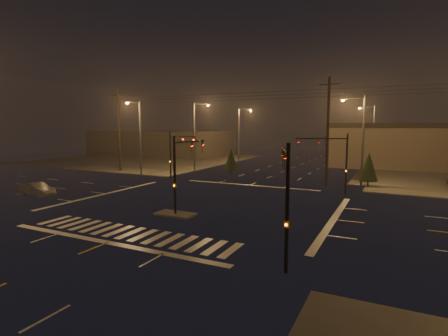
{
  "coord_description": "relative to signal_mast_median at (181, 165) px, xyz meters",
  "views": [
    {
      "loc": [
        14.74,
        -25.62,
        6.75
      ],
      "look_at": [
        1.1,
        2.16,
        3.0
      ],
      "focal_mm": 28.0,
      "sensor_mm": 36.0,
      "label": 1
    }
  ],
  "objects": [
    {
      "name": "conifer_3",
      "position": [
        -5.38,
        20.56,
        -1.55
      ],
      "size": [
        1.93,
        1.93,
        3.72
      ],
      "color": "black",
      "rests_on": "ground"
    },
    {
      "name": "utility_pole_1",
      "position": [
        8.0,
        17.07,
        2.38
      ],
      "size": [
        2.2,
        0.32,
        12.0
      ],
      "color": "black",
      "rests_on": "ground"
    },
    {
      "name": "streetlight_5",
      "position": [
        -16.0,
        14.26,
        2.05
      ],
      "size": [
        0.32,
        2.77,
        10.0
      ],
      "color": "#38383A",
      "rests_on": "ground"
    },
    {
      "name": "ground",
      "position": [
        -0.0,
        3.07,
        -3.75
      ],
      "size": [
        140.0,
        140.0,
        0.0
      ],
      "primitive_type": "plane",
      "color": "black",
      "rests_on": "ground"
    },
    {
      "name": "signal_mast_ne",
      "position": [
        9.5,
        13.21,
        0.04
      ],
      "size": [
        4.84,
        1.86,
        6.0
      ],
      "color": "black",
      "rests_on": "ground"
    },
    {
      "name": "sidewalk_nw",
      "position": [
        -30.0,
        33.07,
        -3.69
      ],
      "size": [
        36.0,
        36.0,
        0.12
      ],
      "primitive_type": "cube",
      "color": "#4C4944",
      "rests_on": "ground"
    },
    {
      "name": "utility_pole_0",
      "position": [
        -22.0,
        17.07,
        2.38
      ],
      "size": [
        2.2,
        0.32,
        12.0
      ],
      "color": "black",
      "rests_on": "ground"
    },
    {
      "name": "signal_mast_median",
      "position": [
        0.0,
        0.0,
        0.0
      ],
      "size": [
        0.25,
        4.59,
        6.0
      ],
      "color": "black",
      "rests_on": "ground"
    },
    {
      "name": "car_crossing",
      "position": [
        -16.1,
        -0.73,
        -3.1
      ],
      "size": [
        3.96,
        1.43,
        1.3
      ],
      "primitive_type": "imported",
      "rotation": [
        0.0,
        0.0,
        1.56
      ],
      "color": "#525459",
      "rests_on": "ground"
    },
    {
      "name": "crosswalk",
      "position": [
        -0.0,
        -5.93,
        -3.75
      ],
      "size": [
        15.0,
        2.6,
        0.01
      ],
      "primitive_type": "cube",
      "color": "beige",
      "rests_on": "ground"
    },
    {
      "name": "stop_bar_far",
      "position": [
        -0.0,
        14.07,
        -3.75
      ],
      "size": [
        16.0,
        0.5,
        0.01
      ],
      "primitive_type": "cube",
      "color": "beige",
      "rests_on": "ground"
    },
    {
      "name": "signal_mast_nw",
      "position": [
        -9.5,
        13.21,
        0.04
      ],
      "size": [
        4.84,
        1.86,
        6.0
      ],
      "color": "black",
      "rests_on": "ground"
    },
    {
      "name": "commercial_block",
      "position": [
        -35.0,
        45.07,
        -0.95
      ],
      "size": [
        30.0,
        18.0,
        5.6
      ],
      "primitive_type": "cube",
      "color": "#3D3735",
      "rests_on": "ground"
    },
    {
      "name": "stop_bar_near",
      "position": [
        -0.0,
        -7.93,
        -3.75
      ],
      "size": [
        16.0,
        0.5,
        0.01
      ],
      "primitive_type": "cube",
      "color": "beige",
      "rests_on": "ground"
    },
    {
      "name": "median_island",
      "position": [
        -0.0,
        -0.93,
        -3.68
      ],
      "size": [
        3.0,
        1.6,
        0.15
      ],
      "primitive_type": "cube",
      "color": "#4C4944",
      "rests_on": "ground"
    },
    {
      "name": "signal_mast_se",
      "position": [
        10.23,
        -6.68,
        -0.04
      ],
      "size": [
        1.55,
        3.87,
        6.0
      ],
      "color": "black",
      "rests_on": "ground"
    },
    {
      "name": "streetlight_1",
      "position": [
        -11.18,
        21.07,
        2.05
      ],
      "size": [
        2.77,
        0.32,
        10.0
      ],
      "color": "#38383A",
      "rests_on": "ground"
    },
    {
      "name": "streetlight_4",
      "position": [
        11.18,
        39.07,
        2.05
      ],
      "size": [
        2.77,
        0.32,
        10.0
      ],
      "color": "#38383A",
      "rests_on": "ground"
    },
    {
      "name": "streetlight_3",
      "position": [
        11.18,
        19.07,
        2.05
      ],
      "size": [
        2.77,
        0.32,
        10.0
      ],
      "color": "#38383A",
      "rests_on": "ground"
    },
    {
      "name": "streetlight_2",
      "position": [
        -11.18,
        37.07,
        2.05
      ],
      "size": [
        2.77,
        0.32,
        10.0
      ],
      "color": "#38383A",
      "rests_on": "ground"
    },
    {
      "name": "conifer_0",
      "position": [
        12.24,
        18.71,
        -1.49
      ],
      "size": [
        2.0,
        2.0,
        3.83
      ],
      "color": "black",
      "rests_on": "ground"
    }
  ]
}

